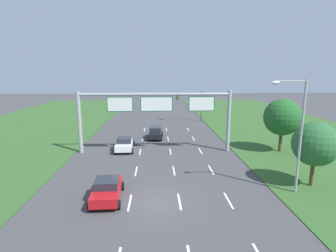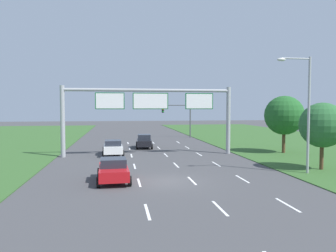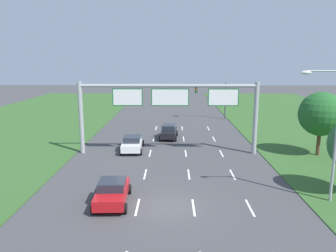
% 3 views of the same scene
% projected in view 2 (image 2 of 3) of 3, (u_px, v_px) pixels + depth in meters
% --- Properties ---
extents(ground_plane, '(200.00, 200.00, 0.00)m').
position_uv_depth(ground_plane, '(166.00, 182.00, 21.40)').
color(ground_plane, '#424244').
extents(lane_dashes_inner_left, '(0.14, 44.40, 0.01)m').
position_uv_depth(lane_dashes_inner_left, '(137.00, 173.00, 24.10)').
color(lane_dashes_inner_left, white).
rests_on(lane_dashes_inner_left, ground_plane).
extents(lane_dashes_inner_right, '(0.14, 44.40, 0.01)m').
position_uv_depth(lane_dashes_inner_right, '(183.00, 172.00, 24.63)').
color(lane_dashes_inner_right, white).
rests_on(lane_dashes_inner_right, ground_plane).
extents(lane_dashes_slip, '(0.14, 44.40, 0.01)m').
position_uv_depth(lane_dashes_slip, '(228.00, 171.00, 25.16)').
color(lane_dashes_slip, white).
rests_on(lane_dashes_slip, ground_plane).
extents(car_near_red, '(2.25, 4.15, 1.53)m').
position_uv_depth(car_near_red, '(113.00, 170.00, 21.42)').
color(car_near_red, red).
rests_on(car_near_red, ground_plane).
extents(car_lead_silver, '(2.16, 4.03, 1.65)m').
position_uv_depth(car_lead_silver, '(144.00, 141.00, 39.33)').
color(car_lead_silver, black).
rests_on(car_lead_silver, ground_plane).
extents(car_mid_lane, '(2.25, 4.54, 1.53)m').
position_uv_depth(car_mid_lane, '(113.00, 147.00, 33.59)').
color(car_mid_lane, white).
rests_on(car_mid_lane, ground_plane).
extents(sign_gantry, '(17.24, 0.44, 7.00)m').
position_uv_depth(sign_gantry, '(150.00, 107.00, 33.04)').
color(sign_gantry, '#9EA0A5').
rests_on(sign_gantry, ground_plane).
extents(traffic_light_mast, '(4.76, 0.49, 5.60)m').
position_uv_depth(traffic_light_mast, '(179.00, 114.00, 52.83)').
color(traffic_light_mast, '#47494F').
rests_on(traffic_light_mast, ground_plane).
extents(street_lamp, '(2.61, 0.32, 8.50)m').
position_uv_depth(street_lamp, '(304.00, 104.00, 23.63)').
color(street_lamp, '#9EA0A5').
rests_on(street_lamp, ground_plane).
extents(roadside_tree_near, '(3.48, 3.48, 5.24)m').
position_uv_depth(roadside_tree_near, '(322.00, 125.00, 25.17)').
color(roadside_tree_near, '#513823').
rests_on(roadside_tree_near, ground_plane).
extents(roadside_tree_mid, '(4.13, 4.13, 6.11)m').
position_uv_depth(roadside_tree_mid, '(284.00, 115.00, 34.60)').
color(roadside_tree_mid, '#513823').
rests_on(roadside_tree_mid, ground_plane).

